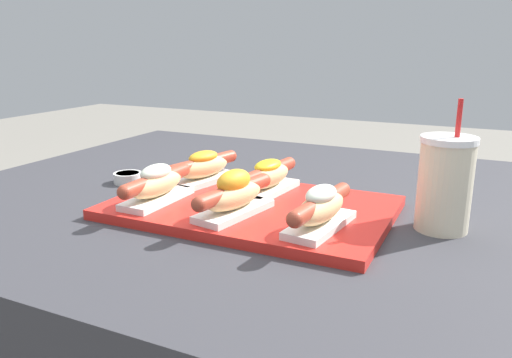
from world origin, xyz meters
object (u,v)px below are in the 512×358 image
Objects in this scene: hot_dog_3 at (204,167)px; sauce_bowl at (128,177)px; drink_cup at (445,184)px; serving_tray at (251,207)px; hot_dog_0 at (157,184)px; hot_dog_1 at (234,195)px; hot_dog_2 at (321,208)px; hot_dog_4 at (268,176)px.

hot_dog_3 reaches higher than sauce_bowl.
drink_cup reaches higher than sauce_bowl.
serving_tray is 0.33m from drink_cup.
hot_dog_3 is at bearing 86.32° from hot_dog_0.
hot_dog_1 is 0.99× the size of hot_dog_2.
serving_tray is 8.01× the size of sauce_bowl.
drink_cup reaches higher than hot_dog_0.
hot_dog_4 is at bearing 41.11° from hot_dog_0.
hot_dog_1 is at bearing -158.52° from drink_cup.
sauce_bowl is at bearing -178.35° from hot_dog_4.
hot_dog_2 is (0.31, -0.00, -0.00)m from hot_dog_0.
serving_tray is at bearing -28.56° from hot_dog_3.
hot_dog_3 is at bearing 176.36° from hot_dog_4.
sauce_bowl is at bearing 179.48° from drink_cup.
hot_dog_1 reaches higher than hot_dog_2.
hot_dog_3 reaches higher than serving_tray.
hot_dog_2 reaches higher than serving_tray.
hot_dog_2 is 1.02× the size of hot_dog_3.
sauce_bowl is (-0.49, 0.13, -0.04)m from hot_dog_2.
hot_dog_0 and hot_dog_2 have the same top height.
serving_tray is 0.08m from hot_dog_4.
hot_dog_4 reaches higher than sauce_bowl.
hot_dog_1 is 3.15× the size of sauce_bowl.
sauce_bowl is at bearing -174.07° from hot_dog_3.
hot_dog_2 is at bearing -24.34° from serving_tray.
hot_dog_0 is 3.20× the size of sauce_bowl.
sauce_bowl reaches higher than serving_tray.
serving_tray is at bearing -10.53° from sauce_bowl.
drink_cup is (0.47, -0.03, 0.03)m from hot_dog_3.
hot_dog_0 is at bearing 179.14° from hot_dog_1.
hot_dog_3 is at bearing 151.44° from serving_tray.
hot_dog_1 is 1.01× the size of hot_dog_3.
sauce_bowl is at bearing 158.51° from hot_dog_1.
hot_dog_3 is 3.13× the size of sauce_bowl.
hot_dog_3 is (-0.15, 0.15, -0.00)m from hot_dog_1.
serving_tray is 0.08m from hot_dog_1.
hot_dog_2 reaches higher than hot_dog_3.
serving_tray is 2.52× the size of hot_dog_2.
hot_dog_0 is 1.01× the size of hot_dog_4.
hot_dog_1 is 0.99× the size of hot_dog_4.
hot_dog_4 is (-0.00, 0.14, -0.00)m from hot_dog_1.
serving_tray is 2.50× the size of hot_dog_0.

